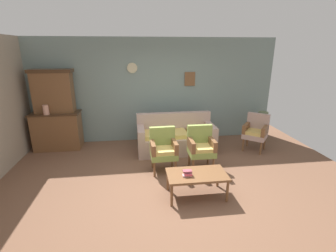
{
  "coord_description": "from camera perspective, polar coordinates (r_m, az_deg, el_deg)",
  "views": [
    {
      "loc": [
        -0.52,
        -3.82,
        2.41
      ],
      "look_at": [
        0.12,
        1.07,
        0.85
      ],
      "focal_mm": 26.08,
      "sensor_mm": 36.0,
      "label": 1
    }
  ],
  "objects": [
    {
      "name": "floral_couch",
      "position": [
        5.98,
        1.81,
        -2.82
      ],
      "size": [
        1.86,
        0.83,
        0.9
      ],
      "color": "tan",
      "rests_on": "ground"
    },
    {
      "name": "coffee_table",
      "position": [
        4.2,
        6.74,
        -11.51
      ],
      "size": [
        1.0,
        0.56,
        0.42
      ],
      "color": "brown",
      "rests_on": "ground"
    },
    {
      "name": "ground_plane",
      "position": [
        4.55,
        0.28,
        -14.46
      ],
      "size": [
        7.68,
        7.68,
        0.0
      ],
      "primitive_type": "plane",
      "color": "brown"
    },
    {
      "name": "side_cabinet",
      "position": [
        6.67,
        -24.37,
        -0.98
      ],
      "size": [
        1.16,
        0.55,
        0.93
      ],
      "color": "brown",
      "rests_on": "ground"
    },
    {
      "name": "armchair_near_cabinet",
      "position": [
        5.11,
        7.72,
        -4.56
      ],
      "size": [
        0.52,
        0.49,
        0.9
      ],
      "color": "#849947",
      "rests_on": "ground"
    },
    {
      "name": "vase_on_cabinet",
      "position": [
        6.41,
        -26.66,
        3.4
      ],
      "size": [
        0.14,
        0.14,
        0.23
      ],
      "primitive_type": "cylinder",
      "color": "tan",
      "rests_on": "side_cabinet"
    },
    {
      "name": "book_stack_on_table",
      "position": [
        4.08,
        4.61,
        -10.96
      ],
      "size": [
        0.16,
        0.12,
        0.09
      ],
      "color": "#DAA4AA",
      "rests_on": "coffee_table"
    },
    {
      "name": "armchair_by_doorway",
      "position": [
        4.95,
        -1.1,
        -5.15
      ],
      "size": [
        0.54,
        0.51,
        0.9
      ],
      "color": "#849947",
      "rests_on": "ground"
    },
    {
      "name": "floor_vase_by_wall",
      "position": [
        7.14,
        21.07,
        0.0
      ],
      "size": [
        0.26,
        0.26,
        0.79
      ],
      "primitive_type": "cylinder",
      "color": "#5E6946",
      "rests_on": "ground"
    },
    {
      "name": "wingback_chair_by_fireplace",
      "position": [
        6.36,
        19.83,
        -1.0
      ],
      "size": [
        0.71,
        0.71,
        0.9
      ],
      "color": "tan",
      "rests_on": "ground"
    },
    {
      "name": "cabinet_upper_hutch",
      "position": [
        6.53,
        -25.27,
        7.46
      ],
      "size": [
        0.99,
        0.38,
        1.03
      ],
      "color": "brown",
      "rests_on": "side_cabinet"
    },
    {
      "name": "wall_back_with_decor",
      "position": [
        6.55,
        -2.82,
        8.26
      ],
      "size": [
        6.4,
        0.09,
        2.7
      ],
      "color": "gray",
      "rests_on": "ground"
    }
  ]
}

